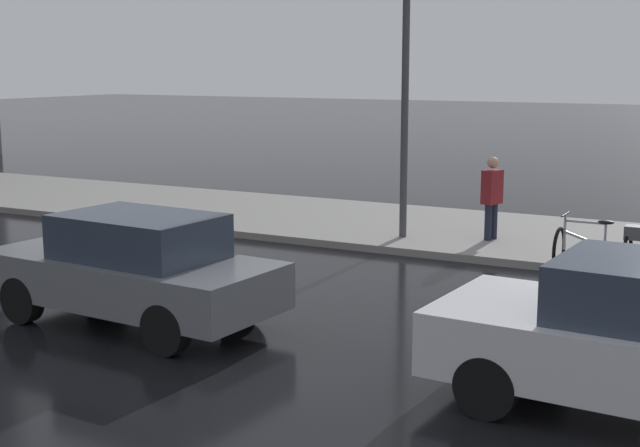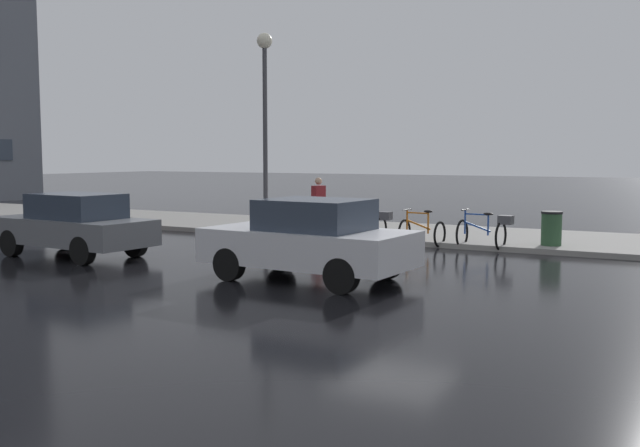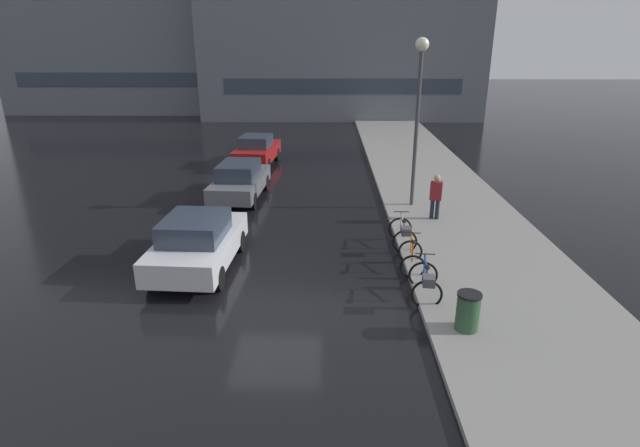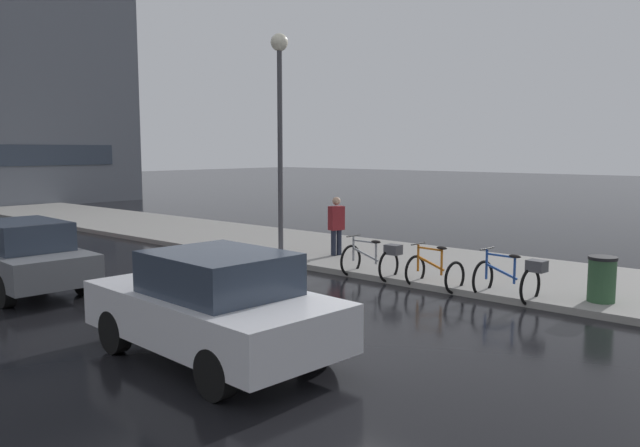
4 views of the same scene
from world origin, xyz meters
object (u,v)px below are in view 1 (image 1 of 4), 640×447
Objects in this scene: bicycle_third at (602,246)px; pedestrian at (492,196)px; car_grey at (133,269)px; streetlamp at (406,14)px.

pedestrian reaches higher than bicycle_third.
car_grey is at bearing 159.84° from pedestrian.
car_grey is at bearing 170.93° from streetlamp.
pedestrian is 3.78m from streetlamp.
streetlamp is (6.71, -1.07, 3.59)m from car_grey.
streetlamp is at bearing 108.60° from pedestrian.
streetlamp is (0.90, 3.91, 3.87)m from bicycle_third.
bicycle_third is 7.66m from car_grey.
pedestrian is at bearing 58.26° from bicycle_third.
bicycle_third is at bearing -40.64° from car_grey.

